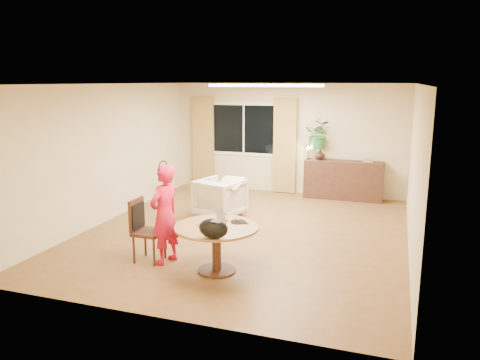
# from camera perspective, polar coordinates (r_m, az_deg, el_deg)

# --- Properties ---
(floor) EXTENTS (6.50, 6.50, 0.00)m
(floor) POSITION_cam_1_polar(r_m,az_deg,el_deg) (8.42, 0.69, -6.37)
(floor) COLOR brown
(floor) RESTS_ON ground
(ceiling) EXTENTS (6.50, 6.50, 0.00)m
(ceiling) POSITION_cam_1_polar(r_m,az_deg,el_deg) (7.99, 0.73, 11.63)
(ceiling) COLOR white
(ceiling) RESTS_ON wall_back
(wall_back) EXTENTS (5.50, 0.00, 5.50)m
(wall_back) POSITION_cam_1_polar(r_m,az_deg,el_deg) (11.21, 5.87, 5.01)
(wall_back) COLOR tan
(wall_back) RESTS_ON floor
(wall_left) EXTENTS (0.00, 6.50, 6.50)m
(wall_left) POSITION_cam_1_polar(r_m,az_deg,el_deg) (9.31, -15.63, 3.21)
(wall_left) COLOR tan
(wall_left) RESTS_ON floor
(wall_right) EXTENTS (0.00, 6.50, 6.50)m
(wall_right) POSITION_cam_1_polar(r_m,az_deg,el_deg) (7.72, 20.51, 1.15)
(wall_right) COLOR tan
(wall_right) RESTS_ON floor
(window) EXTENTS (1.70, 0.03, 1.30)m
(window) POSITION_cam_1_polar(r_m,az_deg,el_deg) (11.46, 0.47, 6.23)
(window) COLOR white
(window) RESTS_ON wall_back
(curtain_left) EXTENTS (0.55, 0.08, 2.25)m
(curtain_left) POSITION_cam_1_polar(r_m,az_deg,el_deg) (11.80, -4.52, 4.63)
(curtain_left) COLOR olive
(curtain_left) RESTS_ON wall_back
(curtain_right) EXTENTS (0.55, 0.08, 2.25)m
(curtain_right) POSITION_cam_1_polar(r_m,az_deg,el_deg) (11.14, 5.49, 4.18)
(curtain_right) COLOR olive
(curtain_right) RESTS_ON wall_back
(ceiling_panel) EXTENTS (2.20, 0.35, 0.05)m
(ceiling_panel) POSITION_cam_1_polar(r_m,az_deg,el_deg) (9.14, 3.10, 11.44)
(ceiling_panel) COLOR white
(ceiling_panel) RESTS_ON ceiling
(dining_table) EXTENTS (1.18, 1.18, 0.67)m
(dining_table) POSITION_cam_1_polar(r_m,az_deg,el_deg) (6.59, -2.88, -6.81)
(dining_table) COLOR brown
(dining_table) RESTS_ON floor
(dining_chair) EXTENTS (0.45, 0.41, 0.94)m
(dining_chair) POSITION_cam_1_polar(r_m,az_deg,el_deg) (7.11, -11.05, -6.09)
(dining_chair) COLOR black
(dining_chair) RESTS_ON floor
(child) EXTENTS (0.61, 0.48, 1.48)m
(child) POSITION_cam_1_polar(r_m,az_deg,el_deg) (6.94, -9.17, -4.18)
(child) COLOR #B41B0D
(child) RESTS_ON floor
(laptop) EXTENTS (0.36, 0.24, 0.24)m
(laptop) POSITION_cam_1_polar(r_m,az_deg,el_deg) (6.58, -3.68, -4.46)
(laptop) COLOR #B7B7BC
(laptop) RESTS_ON dining_table
(tumbler) EXTENTS (0.09, 0.09, 0.10)m
(tumbler) POSITION_cam_1_polar(r_m,az_deg,el_deg) (6.76, -1.81, -4.59)
(tumbler) COLOR white
(tumbler) RESTS_ON dining_table
(wine_glass) EXTENTS (0.09, 0.09, 0.21)m
(wine_glass) POSITION_cam_1_polar(r_m,az_deg,el_deg) (6.62, 0.74, -4.48)
(wine_glass) COLOR white
(wine_glass) RESTS_ON dining_table
(pot_lid) EXTENTS (0.22, 0.22, 0.03)m
(pot_lid) POSITION_cam_1_polar(r_m,az_deg,el_deg) (6.70, -0.24, -5.04)
(pot_lid) COLOR white
(pot_lid) RESTS_ON dining_table
(handbag) EXTENTS (0.41, 0.26, 0.26)m
(handbag) POSITION_cam_1_polar(r_m,az_deg,el_deg) (6.01, -3.26, -5.94)
(handbag) COLOR black
(handbag) RESTS_ON dining_table
(armchair) EXTENTS (1.02, 1.03, 0.76)m
(armchair) POSITION_cam_1_polar(r_m,az_deg,el_deg) (9.27, -2.41, -2.19)
(armchair) COLOR beige
(armchair) RESTS_ON floor
(throw) EXTENTS (0.48, 0.58, 0.03)m
(throw) POSITION_cam_1_polar(r_m,az_deg,el_deg) (9.10, -1.17, 0.12)
(throw) COLOR beige
(throw) RESTS_ON armchair
(sideboard) EXTENTS (1.76, 0.43, 0.88)m
(sideboard) POSITION_cam_1_polar(r_m,az_deg,el_deg) (10.89, 12.48, -0.01)
(sideboard) COLOR black
(sideboard) RESTS_ON floor
(vase) EXTENTS (0.25, 0.25, 0.25)m
(vase) POSITION_cam_1_polar(r_m,az_deg,el_deg) (10.86, 9.72, 3.10)
(vase) COLOR black
(vase) RESTS_ON sideboard
(bouquet) EXTENTS (0.61, 0.53, 0.66)m
(bouquet) POSITION_cam_1_polar(r_m,az_deg,el_deg) (10.81, 9.58, 5.49)
(bouquet) COLOR #246125
(bouquet) RESTS_ON vase
(book_stack) EXTENTS (0.22, 0.17, 0.09)m
(book_stack) POSITION_cam_1_polar(r_m,az_deg,el_deg) (10.76, 15.36, 2.33)
(book_stack) COLOR #94704B
(book_stack) RESTS_ON sideboard
(desk_lamp) EXTENTS (0.16, 0.16, 0.35)m
(desk_lamp) POSITION_cam_1_polar(r_m,az_deg,el_deg) (10.85, 8.32, 3.40)
(desk_lamp) COLOR black
(desk_lamp) RESTS_ON sideboard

